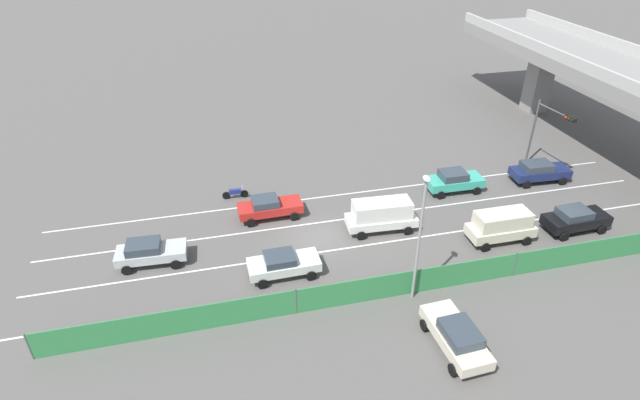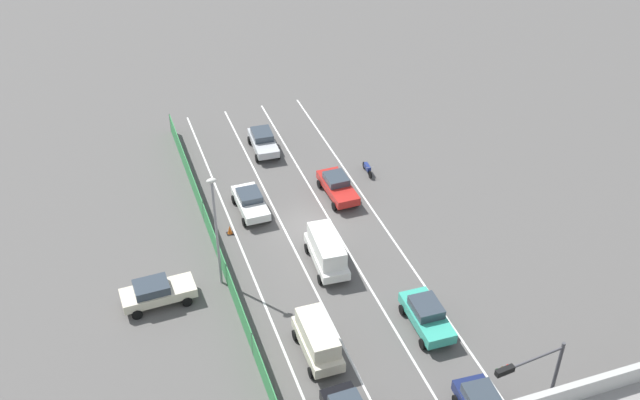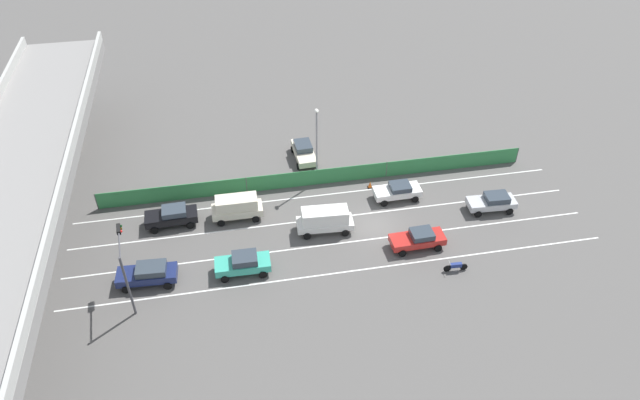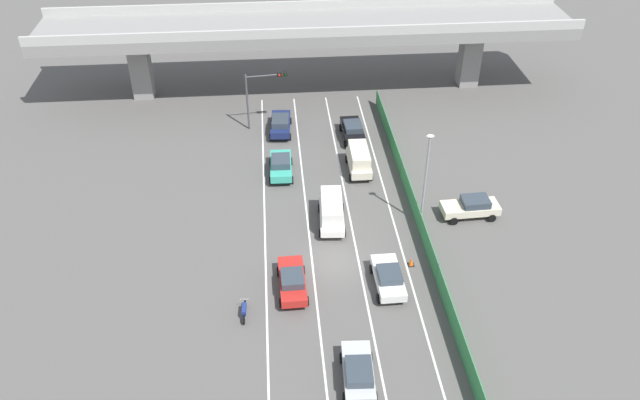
{
  "view_description": "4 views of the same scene",
  "coord_description": "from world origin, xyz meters",
  "px_view_note": "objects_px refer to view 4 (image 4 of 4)",
  "views": [
    {
      "loc": [
        26.97,
        -6.32,
        19.83
      ],
      "look_at": [
        -1.09,
        0.61,
        2.22
      ],
      "focal_mm": 28.33,
      "sensor_mm": 36.0,
      "label": 1
    },
    {
      "loc": [
        12.88,
        40.04,
        31.76
      ],
      "look_at": [
        -0.77,
        0.56,
        2.28
      ],
      "focal_mm": 42.22,
      "sensor_mm": 36.0,
      "label": 2
    },
    {
      "loc": [
        -36.72,
        11.91,
        33.54
      ],
      "look_at": [
        2.05,
        4.67,
        1.86
      ],
      "focal_mm": 32.91,
      "sensor_mm": 36.0,
      "label": 3
    },
    {
      "loc": [
        -4.02,
        -34.37,
        30.47
      ],
      "look_at": [
        -0.6,
        6.13,
        1.17
      ],
      "focal_mm": 35.9,
      "sensor_mm": 36.0,
      "label": 4
    }
  ],
  "objects_px": {
    "car_taxi_teal": "(281,165)",
    "car_hatchback_white": "(389,277)",
    "motorcycle": "(244,310)",
    "car_van_white": "(332,210)",
    "car_sedan_red": "(292,281)",
    "traffic_light": "(261,89)",
    "car_van_cream": "(359,159)",
    "street_lamp": "(426,172)",
    "car_sedan_silver": "(358,372)",
    "car_sedan_navy": "(281,124)",
    "parked_sedan_cream": "(471,207)",
    "traffic_cone": "(411,262)",
    "car_sedan_black": "(353,130)"
  },
  "relations": [
    {
      "from": "street_lamp",
      "to": "car_van_cream",
      "type": "bearing_deg",
      "value": 116.06
    },
    {
      "from": "car_van_cream",
      "to": "traffic_light",
      "type": "bearing_deg",
      "value": 134.29
    },
    {
      "from": "motorcycle",
      "to": "street_lamp",
      "type": "bearing_deg",
      "value": 32.89
    },
    {
      "from": "car_hatchback_white",
      "to": "motorcycle",
      "type": "xyz_separation_m",
      "value": [
        -9.76,
        -1.91,
        -0.4
      ]
    },
    {
      "from": "car_van_white",
      "to": "motorcycle",
      "type": "distance_m",
      "value": 11.41
    },
    {
      "from": "car_taxi_teal",
      "to": "traffic_light",
      "type": "relative_size",
      "value": 0.77
    },
    {
      "from": "motorcycle",
      "to": "street_lamp",
      "type": "height_order",
      "value": "street_lamp"
    },
    {
      "from": "car_taxi_teal",
      "to": "car_sedan_navy",
      "type": "bearing_deg",
      "value": 88.31
    },
    {
      "from": "car_sedan_silver",
      "to": "car_hatchback_white",
      "type": "xyz_separation_m",
      "value": [
        3.11,
        7.82,
        -0.03
      ]
    },
    {
      "from": "car_sedan_red",
      "to": "car_van_cream",
      "type": "height_order",
      "value": "car_van_cream"
    },
    {
      "from": "car_hatchback_white",
      "to": "car_van_cream",
      "type": "distance_m",
      "value": 14.57
    },
    {
      "from": "car_sedan_black",
      "to": "car_taxi_teal",
      "type": "distance_m",
      "value": 8.84
    },
    {
      "from": "car_van_white",
      "to": "car_taxi_teal",
      "type": "relative_size",
      "value": 1.12
    },
    {
      "from": "car_sedan_navy",
      "to": "motorcycle",
      "type": "xyz_separation_m",
      "value": [
        -3.17,
        -23.79,
        -0.48
      ]
    },
    {
      "from": "car_van_cream",
      "to": "parked_sedan_cream",
      "type": "height_order",
      "value": "car_van_cream"
    },
    {
      "from": "car_sedan_red",
      "to": "car_hatchback_white",
      "type": "distance_m",
      "value": 6.54
    },
    {
      "from": "car_sedan_silver",
      "to": "traffic_cone",
      "type": "relative_size",
      "value": 6.5
    },
    {
      "from": "car_sedan_red",
      "to": "car_van_cream",
      "type": "xyz_separation_m",
      "value": [
        6.46,
        14.38,
        0.35
      ]
    },
    {
      "from": "car_taxi_teal",
      "to": "car_hatchback_white",
      "type": "bearing_deg",
      "value": -65.01
    },
    {
      "from": "car_taxi_teal",
      "to": "parked_sedan_cream",
      "type": "distance_m",
      "value": 16.3
    },
    {
      "from": "car_hatchback_white",
      "to": "street_lamp",
      "type": "bearing_deg",
      "value": 61.33
    },
    {
      "from": "car_van_white",
      "to": "car_taxi_teal",
      "type": "distance_m",
      "value": 8.11
    },
    {
      "from": "car_van_cream",
      "to": "street_lamp",
      "type": "bearing_deg",
      "value": -63.94
    },
    {
      "from": "car_hatchback_white",
      "to": "car_taxi_teal",
      "type": "bearing_deg",
      "value": 114.99
    },
    {
      "from": "traffic_light",
      "to": "car_van_cream",
      "type": "bearing_deg",
      "value": -45.71
    },
    {
      "from": "car_taxi_teal",
      "to": "traffic_light",
      "type": "height_order",
      "value": "traffic_light"
    },
    {
      "from": "car_sedan_silver",
      "to": "car_van_cream",
      "type": "relative_size",
      "value": 0.98
    },
    {
      "from": "motorcycle",
      "to": "car_sedan_red",
      "type": "bearing_deg",
      "value": 32.95
    },
    {
      "from": "car_sedan_red",
      "to": "traffic_light",
      "type": "bearing_deg",
      "value": 94.3
    },
    {
      "from": "car_hatchback_white",
      "to": "traffic_cone",
      "type": "distance_m",
      "value": 2.93
    },
    {
      "from": "traffic_light",
      "to": "traffic_cone",
      "type": "relative_size",
      "value": 8.55
    },
    {
      "from": "car_hatchback_white",
      "to": "traffic_light",
      "type": "bearing_deg",
      "value": 109.77
    },
    {
      "from": "motorcycle",
      "to": "car_sedan_silver",
      "type": "bearing_deg",
      "value": -41.65
    },
    {
      "from": "car_sedan_silver",
      "to": "traffic_cone",
      "type": "xyz_separation_m",
      "value": [
        5.14,
        9.87,
        -0.58
      ]
    },
    {
      "from": "motorcycle",
      "to": "traffic_cone",
      "type": "distance_m",
      "value": 12.43
    },
    {
      "from": "car_van_cream",
      "to": "car_sedan_navy",
      "type": "relative_size",
      "value": 0.94
    },
    {
      "from": "car_van_cream",
      "to": "traffic_light",
      "type": "distance_m",
      "value": 12.04
    },
    {
      "from": "motorcycle",
      "to": "traffic_light",
      "type": "bearing_deg",
      "value": 86.52
    },
    {
      "from": "car_sedan_black",
      "to": "car_van_cream",
      "type": "xyz_separation_m",
      "value": [
        -0.15,
        -5.58,
        0.29
      ]
    },
    {
      "from": "car_van_white",
      "to": "car_sedan_red",
      "type": "height_order",
      "value": "car_van_white"
    },
    {
      "from": "car_van_cream",
      "to": "car_sedan_navy",
      "type": "bearing_deg",
      "value": 131.68
    },
    {
      "from": "car_taxi_teal",
      "to": "car_van_white",
      "type": "bearing_deg",
      "value": -63.23
    },
    {
      "from": "car_sedan_silver",
      "to": "car_hatchback_white",
      "type": "bearing_deg",
      "value": 68.3
    },
    {
      "from": "car_sedan_red",
      "to": "parked_sedan_cream",
      "type": "relative_size",
      "value": 1.0
    },
    {
      "from": "car_van_white",
      "to": "car_hatchback_white",
      "type": "distance_m",
      "value": 8.02
    },
    {
      "from": "car_hatchback_white",
      "to": "traffic_light",
      "type": "relative_size",
      "value": 0.76
    },
    {
      "from": "car_sedan_black",
      "to": "motorcycle",
      "type": "xyz_separation_m",
      "value": [
        -9.84,
        -22.06,
        -0.48
      ]
    },
    {
      "from": "car_taxi_teal",
      "to": "car_sedan_navy",
      "type": "xyz_separation_m",
      "value": [
        0.21,
        7.29,
        0.0
      ]
    },
    {
      "from": "car_sedan_black",
      "to": "car_sedan_silver",
      "type": "bearing_deg",
      "value": -96.51
    },
    {
      "from": "car_van_white",
      "to": "traffic_cone",
      "type": "relative_size",
      "value": 7.34
    }
  ]
}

